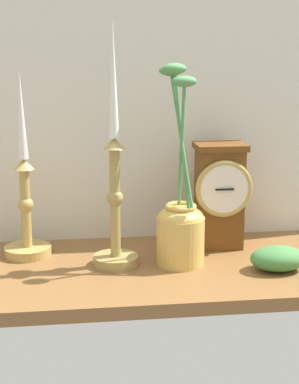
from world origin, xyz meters
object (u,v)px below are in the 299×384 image
at_px(mantel_clock, 220,194).
at_px(candlestick_tall_left, 115,194).
at_px(brass_vase_jar, 180,221).
at_px(candlestick_tall_center, 26,206).

height_order(mantel_clock, candlestick_tall_left, candlestick_tall_left).
distance_m(candlestick_tall_left, brass_vase_jar, 0.13).
bearing_deg(mantel_clock, candlestick_tall_center, -179.59).
bearing_deg(brass_vase_jar, candlestick_tall_center, 164.10).
bearing_deg(brass_vase_jar, candlestick_tall_left, 177.31).
distance_m(candlestick_tall_center, brass_vase_jar, 0.30).
distance_m(candlestick_tall_left, candlestick_tall_center, 0.19).
xyz_separation_m(candlestick_tall_left, candlestick_tall_center, (-0.17, 0.08, -0.04)).
distance_m(mantel_clock, candlestick_tall_center, 0.38).
relative_size(mantel_clock, brass_vase_jar, 0.57).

